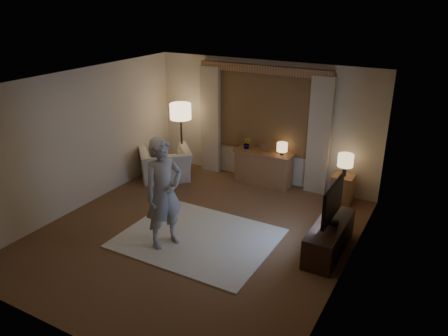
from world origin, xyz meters
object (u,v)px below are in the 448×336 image
Objects in this scene: sideboard at (263,169)px; side_table at (342,189)px; person at (164,193)px; tv_stand at (329,238)px; armchair at (165,164)px.

sideboard reaches higher than side_table.
sideboard is 3.09m from person.
side_table reaches higher than tv_stand.
sideboard is 2.15m from armchair.
sideboard is at bearing 15.47° from person.
side_table is 3.69m from person.
tv_stand is 2.71m from person.
sideboard reaches higher than armchair.
armchair is (-2.00, -0.81, -0.00)m from sideboard.
person reaches higher than side_table.
tv_stand is at bearing -81.24° from side_table.
person is at bearing -155.63° from tv_stand.
armchair is at bearing 164.33° from tv_stand.
sideboard reaches higher than tv_stand.
armchair reaches higher than side_table.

